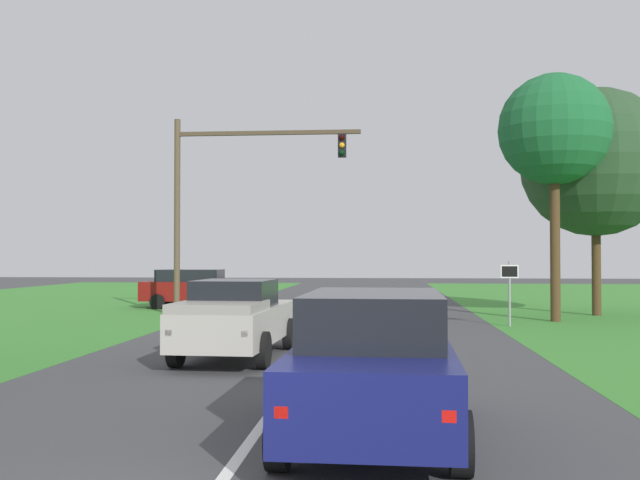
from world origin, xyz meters
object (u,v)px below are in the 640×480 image
Objects in this scene: traffic_light at (224,186)px; oak_tree_right at (595,163)px; red_suv_near at (374,362)px; pickup_truck_lead at (236,318)px; extra_tree_1 at (554,130)px; crossing_suv_far at (194,288)px; keep_moving_sign at (510,284)px.

traffic_light is 15.01m from oak_tree_right.
red_suv_near is 7.89m from pickup_truck_lead.
red_suv_near is 22.91m from oak_tree_right.
extra_tree_1 reaches higher than red_suv_near.
traffic_light is at bearing -173.37° from oak_tree_right.
extra_tree_1 is (-2.29, -2.93, 0.84)m from oak_tree_right.
pickup_truck_lead is 12.74m from traffic_light.
pickup_truck_lead is (-3.31, 7.17, -0.05)m from red_suv_near.
extra_tree_1 is at bearing -20.88° from crossing_suv_far.
red_suv_near is 2.22× the size of keep_moving_sign.
red_suv_near is at bearing -109.94° from extra_tree_1.
extra_tree_1 is (1.98, 2.00, 5.58)m from keep_moving_sign.
pickup_truck_lead is 11.46m from keep_moving_sign.
keep_moving_sign is 15.11m from crossing_suv_far.
keep_moving_sign is 8.07m from oak_tree_right.
red_suv_near is 24.86m from crossing_suv_far.
extra_tree_1 is at bearing -128.03° from oak_tree_right.
traffic_light is at bearing 108.19° from red_suv_near.
keep_moving_sign is 0.24× the size of oak_tree_right.
pickup_truck_lead is 15.50m from extra_tree_1.
oak_tree_right reaches higher than traffic_light.
crossing_suv_far is (-12.98, 7.71, -0.49)m from keep_moving_sign.
extra_tree_1 is (6.40, 17.63, 6.01)m from red_suv_near.
crossing_suv_far is at bearing 108.03° from pickup_truck_lead.
oak_tree_right is 3.81m from extra_tree_1.
traffic_light is at bearing -62.14° from crossing_suv_far.
oak_tree_right is at bearing 6.63° from traffic_light.
oak_tree_right reaches higher than red_suv_near.
traffic_light reaches higher than crossing_suv_far.
red_suv_near is at bearing -71.81° from traffic_light.
traffic_light is 1.64× the size of crossing_suv_far.
pickup_truck_lead is at bearing -71.97° from crossing_suv_far.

